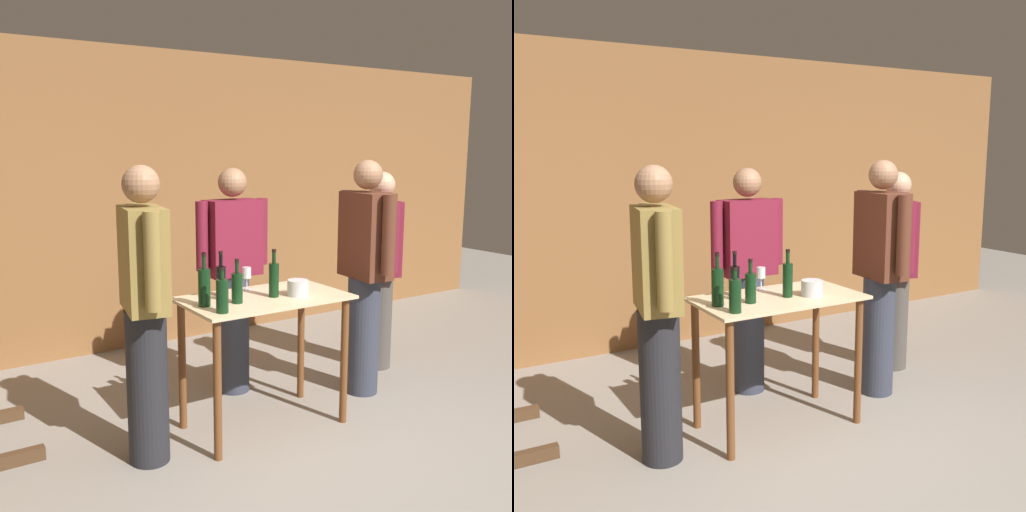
{
  "view_description": "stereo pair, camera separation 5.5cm",
  "coord_description": "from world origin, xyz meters",
  "views": [
    {
      "loc": [
        -2.16,
        -2.28,
        1.81
      ],
      "look_at": [
        -0.14,
        0.98,
        1.13
      ],
      "focal_mm": 42.0,
      "sensor_mm": 36.0,
      "label": 1
    },
    {
      "loc": [
        -2.11,
        -2.31,
        1.81
      ],
      "look_at": [
        -0.14,
        0.98,
        1.13
      ],
      "focal_mm": 42.0,
      "sensor_mm": 36.0,
      "label": 2
    }
  ],
  "objects": [
    {
      "name": "tasting_table",
      "position": [
        -0.14,
        0.88,
        0.7
      ],
      "size": [
        1.07,
        0.61,
        0.88
      ],
      "color": "beige",
      "rests_on": "ground_plane"
    },
    {
      "name": "wine_bottle_far_left",
      "position": [
        -0.58,
        0.87,
        1.0
      ],
      "size": [
        0.08,
        0.08,
        0.33
      ],
      "color": "black",
      "rests_on": "tasting_table"
    },
    {
      "name": "ice_bucket",
      "position": [
        0.06,
        0.78,
        0.93
      ],
      "size": [
        0.14,
        0.14,
        0.1
      ],
      "color": "silver",
      "rests_on": "tasting_table"
    },
    {
      "name": "ground_plane",
      "position": [
        0.0,
        0.0,
        0.0
      ],
      "size": [
        14.0,
        14.0,
        0.0
      ],
      "primitive_type": "plane",
      "color": "gray"
    },
    {
      "name": "wine_bottle_far_right",
      "position": [
        -0.09,
        0.84,
        1.0
      ],
      "size": [
        0.06,
        0.06,
        0.31
      ],
      "color": "black",
      "rests_on": "tasting_table"
    },
    {
      "name": "person_visitor_near_door",
      "position": [
        -0.96,
        0.84,
        0.92
      ],
      "size": [
        0.29,
        0.58,
        1.73
      ],
      "color": "#232328",
      "rests_on": "ground_plane"
    },
    {
      "name": "wine_glass_near_center",
      "position": [
        -0.13,
        1.11,
        0.99
      ],
      "size": [
        0.06,
        0.06,
        0.15
      ],
      "color": "silver",
      "rests_on": "tasting_table"
    },
    {
      "name": "wine_bottle_right",
      "position": [
        -0.37,
        1.04,
        0.99
      ],
      "size": [
        0.06,
        0.06,
        0.29
      ],
      "color": "black",
      "rests_on": "tasting_table"
    },
    {
      "name": "person_visitor_with_scarf",
      "position": [
        -0.02,
        1.5,
        0.89
      ],
      "size": [
        0.59,
        0.24,
        1.69
      ],
      "color": "#333847",
      "rests_on": "ground_plane"
    },
    {
      "name": "wine_bottle_left",
      "position": [
        -0.56,
        0.68,
        0.99
      ],
      "size": [
        0.07,
        0.07,
        0.27
      ],
      "color": "black",
      "rests_on": "tasting_table"
    },
    {
      "name": "back_wall",
      "position": [
        0.0,
        2.9,
        1.35
      ],
      "size": [
        8.4,
        0.05,
        2.7
      ],
      "color": "brown",
      "rests_on": "ground_plane"
    },
    {
      "name": "wine_bottle_center",
      "position": [
        -0.37,
        0.83,
        0.98
      ],
      "size": [
        0.07,
        0.07,
        0.28
      ],
      "color": "black",
      "rests_on": "tasting_table"
    },
    {
      "name": "person_host",
      "position": [
        1.26,
        1.31,
        0.87
      ],
      "size": [
        0.34,
        0.56,
        1.64
      ],
      "color": "#4C4742",
      "rests_on": "ground_plane"
    },
    {
      "name": "wine_glass_near_left",
      "position": [
        -0.47,
        1.09,
        0.99
      ],
      "size": [
        0.06,
        0.06,
        0.16
      ],
      "color": "silver",
      "rests_on": "tasting_table"
    },
    {
      "name": "person_visitor_bearded",
      "position": [
        0.79,
        0.96,
        0.92
      ],
      "size": [
        0.25,
        0.59,
        1.74
      ],
      "color": "#333847",
      "rests_on": "ground_plane"
    }
  ]
}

